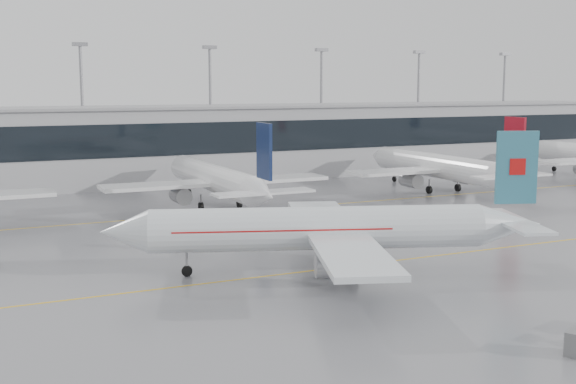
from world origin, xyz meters
name	(u,v)px	position (x,y,z in m)	size (l,w,h in m)	color
ground	(346,267)	(0.00, 0.00, 0.00)	(320.00, 320.00, 0.00)	gray
taxi_line_main	(346,267)	(0.00, 0.00, 0.01)	(120.00, 0.25, 0.01)	#ECB213
taxi_line_north	(227,212)	(0.00, 30.00, 0.01)	(120.00, 0.25, 0.01)	#ECB213
terminal	(159,145)	(0.00, 62.00, 6.00)	(180.00, 15.00, 12.00)	#9E9EA2
terminal_glass	(172,139)	(0.00, 54.45, 7.50)	(180.00, 0.20, 5.00)	black
terminal_roof	(158,107)	(0.00, 62.00, 12.20)	(182.00, 16.00, 0.40)	gray
light_masts	(149,100)	(0.00, 68.00, 13.34)	(156.40, 1.00, 22.60)	gray
air_canada_jet	(332,229)	(-2.09, -1.29, 3.79)	(36.68, 30.07, 11.91)	silver
parked_jet_c	(217,180)	(0.00, 33.69, 3.71)	(29.64, 36.96, 11.72)	white
parked_jet_d	(439,167)	(35.00, 33.69, 3.71)	(29.64, 36.96, 11.72)	white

